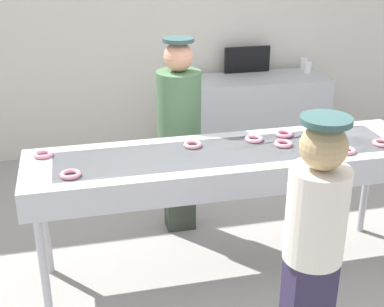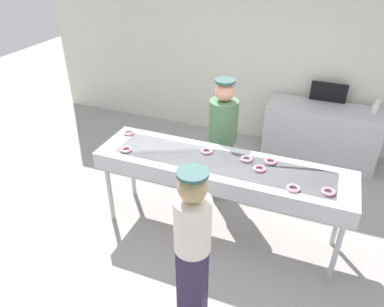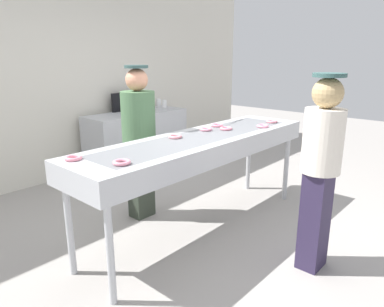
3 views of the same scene
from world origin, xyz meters
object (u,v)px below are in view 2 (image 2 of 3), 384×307
object	(u,v)px
strawberry_donut_3	(260,169)
paper_cup_1	(375,109)
strawberry_donut_6	(126,150)
customer_waiting	(193,243)
worker_baker	(223,133)
strawberry_donut_4	(129,133)
strawberry_donut_1	(247,159)
strawberry_donut_7	(206,151)
strawberry_donut_0	(271,161)
paper_cup_0	(377,104)
prep_counter	(320,134)
menu_display	(329,92)
strawberry_donut_2	(328,192)
fryer_conveyor	(221,170)
strawberry_donut_5	(293,188)

from	to	relation	value
strawberry_donut_3	paper_cup_1	xyz separation A→B (m)	(1.17, 2.15, -0.04)
strawberry_donut_6	customer_waiting	size ratio (longest dim) A/B	0.08
worker_baker	strawberry_donut_4	bearing A→B (deg)	39.09
strawberry_donut_1	customer_waiting	bearing A→B (deg)	-95.65
strawberry_donut_4	strawberry_donut_7	bearing A→B (deg)	-3.40
strawberry_donut_0	strawberry_donut_3	bearing A→B (deg)	-113.72
paper_cup_0	paper_cup_1	distance (m)	0.18
paper_cup_0	prep_counter	bearing A→B (deg)	-161.65
strawberry_donut_6	menu_display	world-z (taller)	menu_display
strawberry_donut_3	menu_display	size ratio (longest dim) A/B	0.25
strawberry_donut_7	customer_waiting	distance (m)	1.32
strawberry_donut_7	strawberry_donut_2	bearing A→B (deg)	-11.98
strawberry_donut_2	strawberry_donut_7	distance (m)	1.35
strawberry_donut_1	paper_cup_1	size ratio (longest dim) A/B	1.01
fryer_conveyor	strawberry_donut_7	xyz separation A→B (m)	(-0.22, 0.14, 0.11)
menu_display	fryer_conveyor	bearing A→B (deg)	-111.63
strawberry_donut_1	paper_cup_0	xyz separation A→B (m)	(1.38, 2.20, -0.04)
paper_cup_1	fryer_conveyor	bearing A→B (deg)	-126.25
strawberry_donut_1	strawberry_donut_6	bearing A→B (deg)	-166.96
strawberry_donut_3	strawberry_donut_6	size ratio (longest dim) A/B	1.00
strawberry_donut_4	paper_cup_0	world-z (taller)	paper_cup_0
menu_display	strawberry_donut_3	bearing A→B (deg)	-102.58
strawberry_donut_1	strawberry_donut_2	xyz separation A→B (m)	(0.86, -0.28, 0.00)
strawberry_donut_5	strawberry_donut_6	xyz separation A→B (m)	(-1.85, 0.05, 0.00)
prep_counter	paper_cup_0	world-z (taller)	paper_cup_0
strawberry_donut_0	customer_waiting	size ratio (longest dim) A/B	0.08
strawberry_donut_0	paper_cup_1	size ratio (longest dim) A/B	1.01
strawberry_donut_2	strawberry_donut_5	world-z (taller)	same
customer_waiting	menu_display	xyz separation A→B (m)	(0.82, 3.49, 0.13)
fryer_conveyor	strawberry_donut_6	xyz separation A→B (m)	(-1.07, -0.16, 0.11)
fryer_conveyor	paper_cup_0	world-z (taller)	paper_cup_0
strawberry_donut_5	paper_cup_1	bearing A→B (deg)	71.34
strawberry_donut_3	strawberry_donut_5	bearing A→B (deg)	-30.20
prep_counter	menu_display	size ratio (longest dim) A/B	3.13
strawberry_donut_6	worker_baker	distance (m)	1.22
strawberry_donut_4	paper_cup_0	xyz separation A→B (m)	(2.86, 2.14, -0.04)
strawberry_donut_6	prep_counter	distance (m)	3.08
strawberry_donut_1	strawberry_donut_5	distance (m)	0.65
strawberry_donut_4	strawberry_donut_6	world-z (taller)	same
strawberry_donut_1	strawberry_donut_7	distance (m)	0.46
strawberry_donut_7	strawberry_donut_6	bearing A→B (deg)	-160.62
customer_waiting	paper_cup_1	bearing A→B (deg)	56.40
strawberry_donut_3	menu_display	distance (m)	2.41
fryer_conveyor	strawberry_donut_1	world-z (taller)	strawberry_donut_1
strawberry_donut_7	menu_display	distance (m)	2.50
fryer_conveyor	strawberry_donut_3	distance (m)	0.43
strawberry_donut_1	strawberry_donut_3	size ratio (longest dim) A/B	1.00
strawberry_donut_7	paper_cup_0	world-z (taller)	paper_cup_0
strawberry_donut_2	strawberry_donut_4	world-z (taller)	same
strawberry_donut_6	paper_cup_0	distance (m)	3.67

